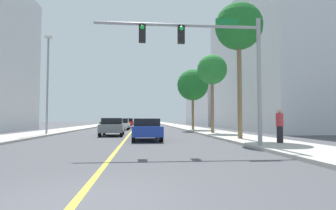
{
  "coord_description": "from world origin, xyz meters",
  "views": [
    {
      "loc": [
        1.1,
        -4.7,
        1.39
      ],
      "look_at": [
        3.04,
        15.62,
        2.43
      ],
      "focal_mm": 29.59,
      "sensor_mm": 36.0,
      "label": 1
    }
  ],
  "objects_px": {
    "palm_far": "(193,85)",
    "car_blue": "(146,129)",
    "traffic_signal_mast": "(211,52)",
    "car_gray": "(112,126)",
    "car_green": "(107,123)",
    "pedestrian": "(280,126)",
    "street_lamp": "(48,79)",
    "palm_near": "(239,27)",
    "palm_mid": "(212,70)",
    "car_yellow": "(129,122)",
    "car_white": "(122,124)",
    "car_red": "(128,123)"
  },
  "relations": [
    {
      "from": "traffic_signal_mast",
      "to": "pedestrian",
      "type": "height_order",
      "value": "traffic_signal_mast"
    },
    {
      "from": "car_green",
      "to": "car_red",
      "type": "xyz_separation_m",
      "value": [
        3.71,
        -4.19,
        0.03
      ]
    },
    {
      "from": "car_green",
      "to": "pedestrian",
      "type": "bearing_deg",
      "value": 112.48
    },
    {
      "from": "palm_near",
      "to": "pedestrian",
      "type": "distance_m",
      "value": 7.28
    },
    {
      "from": "street_lamp",
      "to": "car_blue",
      "type": "bearing_deg",
      "value": -35.02
    },
    {
      "from": "street_lamp",
      "to": "pedestrian",
      "type": "relative_size",
      "value": 4.65
    },
    {
      "from": "palm_near",
      "to": "car_yellow",
      "type": "distance_m",
      "value": 42.87
    },
    {
      "from": "palm_far",
      "to": "car_blue",
      "type": "bearing_deg",
      "value": -111.95
    },
    {
      "from": "car_blue",
      "to": "car_red",
      "type": "xyz_separation_m",
      "value": [
        -2.52,
        26.25,
        0.04
      ]
    },
    {
      "from": "car_gray",
      "to": "car_white",
      "type": "xyz_separation_m",
      "value": [
        -0.08,
        12.43,
        -0.04
      ]
    },
    {
      "from": "palm_far",
      "to": "car_gray",
      "type": "distance_m",
      "value": 13.24
    },
    {
      "from": "car_yellow",
      "to": "traffic_signal_mast",
      "type": "bearing_deg",
      "value": -82.56
    },
    {
      "from": "street_lamp",
      "to": "traffic_signal_mast",
      "type": "bearing_deg",
      "value": -45.3
    },
    {
      "from": "palm_far",
      "to": "car_red",
      "type": "xyz_separation_m",
      "value": [
        -8.31,
        11.89,
        -4.68
      ]
    },
    {
      "from": "traffic_signal_mast",
      "to": "pedestrian",
      "type": "relative_size",
      "value": 4.44
    },
    {
      "from": "palm_far",
      "to": "palm_mid",
      "type": "bearing_deg",
      "value": -87.02
    },
    {
      "from": "car_green",
      "to": "pedestrian",
      "type": "height_order",
      "value": "pedestrian"
    },
    {
      "from": "car_green",
      "to": "car_yellow",
      "type": "bearing_deg",
      "value": -106.32
    },
    {
      "from": "traffic_signal_mast",
      "to": "palm_far",
      "type": "relative_size",
      "value": 1.1
    },
    {
      "from": "street_lamp",
      "to": "palm_near",
      "type": "distance_m",
      "value": 15.96
    },
    {
      "from": "palm_far",
      "to": "car_green",
      "type": "relative_size",
      "value": 1.86
    },
    {
      "from": "palm_mid",
      "to": "car_gray",
      "type": "bearing_deg",
      "value": -171.74
    },
    {
      "from": "palm_far",
      "to": "car_blue",
      "type": "distance_m",
      "value": 16.19
    },
    {
      "from": "car_yellow",
      "to": "car_green",
      "type": "bearing_deg",
      "value": -108.0
    },
    {
      "from": "palm_near",
      "to": "palm_far",
      "type": "bearing_deg",
      "value": 90.83
    },
    {
      "from": "palm_mid",
      "to": "car_red",
      "type": "distance_m",
      "value": 21.99
    },
    {
      "from": "car_gray",
      "to": "street_lamp",
      "type": "bearing_deg",
      "value": 174.75
    },
    {
      "from": "traffic_signal_mast",
      "to": "palm_near",
      "type": "height_order",
      "value": "palm_near"
    },
    {
      "from": "car_green",
      "to": "pedestrian",
      "type": "distance_m",
      "value": 37.19
    },
    {
      "from": "traffic_signal_mast",
      "to": "car_gray",
      "type": "relative_size",
      "value": 1.78
    },
    {
      "from": "car_yellow",
      "to": "car_red",
      "type": "distance_m",
      "value": 14.22
    },
    {
      "from": "palm_far",
      "to": "car_red",
      "type": "height_order",
      "value": "palm_far"
    },
    {
      "from": "traffic_signal_mast",
      "to": "palm_mid",
      "type": "xyz_separation_m",
      "value": [
        3.22,
        12.26,
        1.36
      ]
    },
    {
      "from": "traffic_signal_mast",
      "to": "car_gray",
      "type": "distance_m",
      "value": 12.94
    },
    {
      "from": "traffic_signal_mast",
      "to": "palm_far",
      "type": "height_order",
      "value": "palm_far"
    },
    {
      "from": "palm_near",
      "to": "car_red",
      "type": "relative_size",
      "value": 1.94
    },
    {
      "from": "street_lamp",
      "to": "car_red",
      "type": "bearing_deg",
      "value": 74.45
    },
    {
      "from": "palm_far",
      "to": "car_white",
      "type": "distance_m",
      "value": 10.45
    },
    {
      "from": "car_green",
      "to": "palm_mid",
      "type": "bearing_deg",
      "value": 119.43
    },
    {
      "from": "car_gray",
      "to": "car_red",
      "type": "distance_m",
      "value": 20.83
    },
    {
      "from": "car_green",
      "to": "car_white",
      "type": "distance_m",
      "value": 13.04
    },
    {
      "from": "palm_mid",
      "to": "car_red",
      "type": "relative_size",
      "value": 1.58
    },
    {
      "from": "palm_mid",
      "to": "traffic_signal_mast",
      "type": "bearing_deg",
      "value": -104.72
    },
    {
      "from": "car_green",
      "to": "car_white",
      "type": "relative_size",
      "value": 0.9
    },
    {
      "from": "street_lamp",
      "to": "palm_mid",
      "type": "relative_size",
      "value": 1.15
    },
    {
      "from": "traffic_signal_mast",
      "to": "car_green",
      "type": "height_order",
      "value": "traffic_signal_mast"
    },
    {
      "from": "palm_near",
      "to": "car_gray",
      "type": "relative_size",
      "value": 1.99
    },
    {
      "from": "traffic_signal_mast",
      "to": "palm_mid",
      "type": "bearing_deg",
      "value": 75.28
    },
    {
      "from": "car_blue",
      "to": "car_white",
      "type": "height_order",
      "value": "car_blue"
    },
    {
      "from": "palm_far",
      "to": "street_lamp",
      "type": "bearing_deg",
      "value": -148.46
    }
  ]
}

